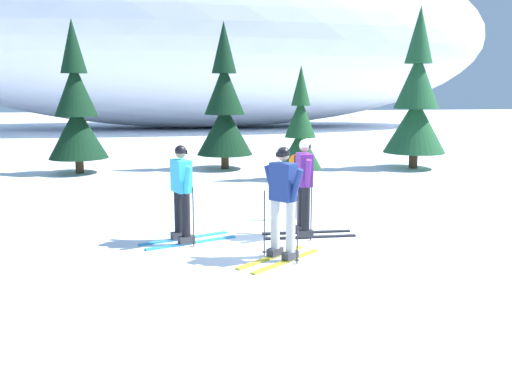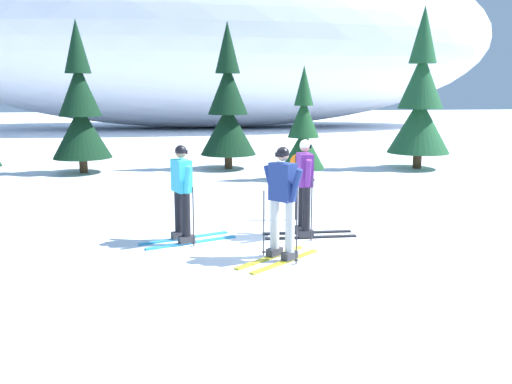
# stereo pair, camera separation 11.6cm
# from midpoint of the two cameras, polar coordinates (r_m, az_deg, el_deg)

# --- Properties ---
(ground_plane) EXTENTS (120.00, 120.00, 0.00)m
(ground_plane) POSITION_cam_midpoint_polar(r_m,az_deg,el_deg) (9.84, 1.05, -5.31)
(ground_plane) COLOR white
(skier_purple_jacket) EXTENTS (1.72, 0.81, 1.81)m
(skier_purple_jacket) POSITION_cam_midpoint_polar(r_m,az_deg,el_deg) (10.14, 5.43, 0.66)
(skier_purple_jacket) COLOR black
(skier_purple_jacket) RESTS_ON ground
(skier_cyan_jacket) EXTENTS (1.76, 1.02, 1.75)m
(skier_cyan_jacket) POSITION_cam_midpoint_polar(r_m,az_deg,el_deg) (9.78, -7.34, 0.04)
(skier_cyan_jacket) COLOR #2893CC
(skier_cyan_jacket) RESTS_ON ground
(skier_navy_jacket) EXTENTS (1.50, 1.32, 1.82)m
(skier_navy_jacket) POSITION_cam_midpoint_polar(r_m,az_deg,el_deg) (8.71, 3.11, -0.93)
(skier_navy_jacket) COLOR gold
(skier_navy_jacket) RESTS_ON ground
(pine_tree_center_left) EXTENTS (1.89, 1.89, 4.90)m
(pine_tree_center_left) POSITION_cam_midpoint_polar(r_m,az_deg,el_deg) (18.73, -17.63, 8.14)
(pine_tree_center_left) COLOR #47301E
(pine_tree_center_left) RESTS_ON ground
(pine_tree_center) EXTENTS (1.91, 1.91, 4.94)m
(pine_tree_center) POSITION_cam_midpoint_polar(r_m,az_deg,el_deg) (18.83, -2.75, 8.68)
(pine_tree_center) COLOR #47301E
(pine_tree_center) RESTS_ON ground
(pine_tree_center_right) EXTENTS (1.31, 1.31, 3.40)m
(pine_tree_center_right) POSITION_cam_midpoint_polar(r_m,az_deg,el_deg) (16.60, 5.14, 6.17)
(pine_tree_center_right) COLOR #47301E
(pine_tree_center_right) RESTS_ON ground
(pine_tree_far_right) EXTENTS (2.10, 2.10, 5.45)m
(pine_tree_far_right) POSITION_cam_midpoint_polar(r_m,az_deg,el_deg) (19.69, 16.88, 8.95)
(pine_tree_far_right) COLOR #47301E
(pine_tree_far_right) RESTS_ON ground
(snow_ridge_background) EXTENTS (41.85, 15.52, 13.06)m
(snow_ridge_background) POSITION_cam_midpoint_polar(r_m,az_deg,el_deg) (40.00, -4.73, 16.08)
(snow_ridge_background) COLOR white
(snow_ridge_background) RESTS_ON ground
(trail_marker_post) EXTENTS (0.28, 0.07, 1.38)m
(trail_marker_post) POSITION_cam_midpoint_polar(r_m,az_deg,el_deg) (11.45, 4.52, 0.97)
(trail_marker_post) COLOR black
(trail_marker_post) RESTS_ON ground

